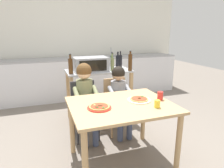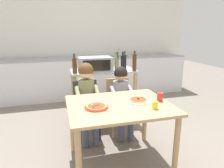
# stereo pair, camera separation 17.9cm
# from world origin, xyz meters

# --- Properties ---
(ground_plane) EXTENTS (11.87, 11.87, 0.00)m
(ground_plane) POSITION_xyz_m (0.00, 1.19, 0.00)
(ground_plane) COLOR slate
(back_wall_tiled) EXTENTS (5.32, 0.12, 2.70)m
(back_wall_tiled) POSITION_xyz_m (0.00, 3.03, 1.35)
(back_wall_tiled) COLOR white
(back_wall_tiled) RESTS_ON ground
(kitchen_counter) EXTENTS (4.79, 0.60, 1.12)m
(kitchen_counter) POSITION_xyz_m (0.00, 2.62, 0.46)
(kitchen_counter) COLOR silver
(kitchen_counter) RESTS_ON ground
(kitchen_island_cart) EXTENTS (1.07, 0.55, 0.88)m
(kitchen_island_cart) POSITION_xyz_m (0.11, 1.27, 0.58)
(kitchen_island_cart) COLOR #B7BABF
(kitchen_island_cart) RESTS_ON ground
(toaster_oven) EXTENTS (0.54, 0.36, 0.23)m
(toaster_oven) POSITION_xyz_m (-0.03, 1.25, 0.99)
(toaster_oven) COLOR #999BA0
(toaster_oven) RESTS_ON kitchen_island_cart
(bottle_squat_spirits) EXTENTS (0.07, 0.07, 0.33)m
(bottle_squat_spirits) POSITION_xyz_m (0.58, 1.05, 1.02)
(bottle_squat_spirits) COLOR #4C2D14
(bottle_squat_spirits) RESTS_ON kitchen_island_cart
(bottle_brown_beer) EXTENTS (0.07, 0.07, 0.30)m
(bottle_brown_beer) POSITION_xyz_m (-0.37, 1.14, 1.00)
(bottle_brown_beer) COLOR #4C2D14
(bottle_brown_beer) RESTS_ON kitchen_island_cart
(bottle_clear_vinegar) EXTENTS (0.06, 0.06, 0.30)m
(bottle_clear_vinegar) POSITION_xyz_m (0.30, 1.13, 0.99)
(bottle_clear_vinegar) COLOR olive
(bottle_clear_vinegar) RESTS_ON kitchen_island_cart
(bottle_slim_sauce) EXTENTS (0.06, 0.06, 0.32)m
(bottle_slim_sauce) POSITION_xyz_m (0.45, 1.15, 1.01)
(bottle_slim_sauce) COLOR black
(bottle_slim_sauce) RESTS_ON kitchen_island_cart
(bottle_dark_olive_oil) EXTENTS (0.08, 0.08, 0.29)m
(bottle_dark_olive_oil) POSITION_xyz_m (0.48, 1.34, 0.99)
(bottle_dark_olive_oil) COLOR black
(bottle_dark_olive_oil) RESTS_ON kitchen_island_cart
(bottle_tall_green_wine) EXTENTS (0.05, 0.05, 0.27)m
(bottle_tall_green_wine) POSITION_xyz_m (0.42, 1.47, 0.99)
(bottle_tall_green_wine) COLOR #1E4723
(bottle_tall_green_wine) RESTS_ON kitchen_island_cart
(dining_table) EXTENTS (1.12, 0.90, 0.74)m
(dining_table) POSITION_xyz_m (0.00, 0.00, 0.63)
(dining_table) COLOR tan
(dining_table) RESTS_ON ground
(dining_chair_left) EXTENTS (0.36, 0.36, 0.81)m
(dining_chair_left) POSITION_xyz_m (-0.26, 0.74, 0.48)
(dining_chair_left) COLOR #333338
(dining_chair_left) RESTS_ON ground
(dining_chair_right) EXTENTS (0.36, 0.36, 0.81)m
(dining_chair_right) POSITION_xyz_m (0.24, 0.75, 0.48)
(dining_chair_right) COLOR tan
(dining_chair_right) RESTS_ON ground
(child_in_olive_shirt) EXTENTS (0.32, 0.42, 1.08)m
(child_in_olive_shirt) POSITION_xyz_m (-0.26, 0.63, 0.71)
(child_in_olive_shirt) COLOR #424C6B
(child_in_olive_shirt) RESTS_ON ground
(child_in_grey_shirt) EXTENTS (0.32, 0.42, 1.01)m
(child_in_grey_shirt) POSITION_xyz_m (0.24, 0.63, 0.66)
(child_in_grey_shirt) COLOR #424C6B
(child_in_grey_shirt) RESTS_ON ground
(pizza_plate_red_rimmed) EXTENTS (0.25, 0.25, 0.03)m
(pizza_plate_red_rimmed) POSITION_xyz_m (-0.26, -0.05, 0.75)
(pizza_plate_red_rimmed) COLOR red
(pizza_plate_red_rimmed) RESTS_ON dining_table
(pizza_plate_white) EXTENTS (0.27, 0.27, 0.03)m
(pizza_plate_white) POSITION_xyz_m (0.24, 0.03, 0.75)
(pizza_plate_white) COLOR white
(pizza_plate_white) RESTS_ON dining_table
(drinking_cup_red) EXTENTS (0.07, 0.07, 0.10)m
(drinking_cup_red) POSITION_xyz_m (0.48, -0.03, 0.79)
(drinking_cup_red) COLOR red
(drinking_cup_red) RESTS_ON dining_table
(drinking_cup_yellow) EXTENTS (0.06, 0.06, 0.08)m
(drinking_cup_yellow) POSITION_xyz_m (0.31, -0.23, 0.78)
(drinking_cup_yellow) COLOR yellow
(drinking_cup_yellow) RESTS_ON dining_table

